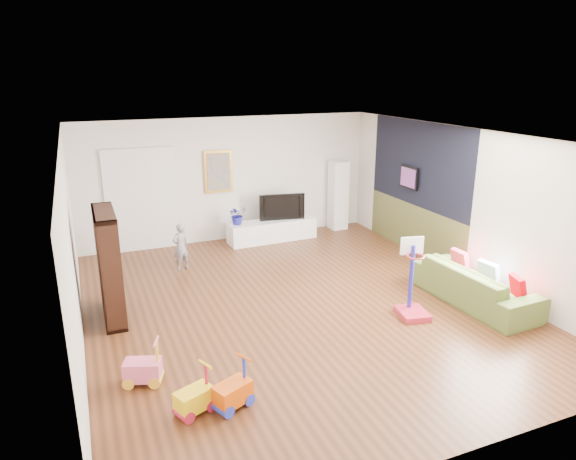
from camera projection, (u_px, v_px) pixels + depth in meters
name	position (u px, v px, depth m)	size (l,w,h in m)	color
floor	(297.00, 304.00, 8.33)	(6.50, 7.50, 0.00)	brown
ceiling	(298.00, 137.00, 7.53)	(6.50, 7.50, 0.00)	white
wall_back	(229.00, 179.00, 11.24)	(6.50, 0.00, 2.70)	silver
wall_front	(465.00, 335.00, 4.63)	(6.50, 0.00, 2.70)	white
wall_left	(72.00, 252.00, 6.74)	(0.00, 7.50, 2.70)	silver
wall_right	(465.00, 205.00, 9.12)	(0.00, 7.50, 2.70)	silver
navy_accent	(419.00, 164.00, 10.20)	(0.01, 3.20, 1.70)	black
olive_wainscot	(414.00, 229.00, 10.61)	(0.01, 3.20, 1.00)	brown
doorway	(142.00, 201.00, 10.59)	(1.45, 0.06, 2.10)	white
painting_back	(218.00, 172.00, 11.05)	(0.62, 0.06, 0.92)	gold
artwork_right	(409.00, 177.00, 10.45)	(0.04, 0.56, 0.46)	#7F3F8C
media_console	(272.00, 230.00, 11.41)	(1.98, 0.49, 0.46)	white
tall_cabinet	(338.00, 195.00, 12.13)	(0.38, 0.38, 1.63)	white
bookshelf	(109.00, 266.00, 7.66)	(0.30, 1.15, 1.69)	black
sofa	(475.00, 285.00, 8.31)	(2.16, 0.85, 0.63)	#566A2C
basketball_hoop	(415.00, 279.00, 7.75)	(0.42, 0.52, 1.24)	#B62437
ride_on_yellow	(194.00, 392.00, 5.61)	(0.41, 0.25, 0.55)	yellow
ride_on_orange	(232.00, 385.00, 5.70)	(0.43, 0.26, 0.57)	#E45207
ride_on_pink	(142.00, 363.00, 6.14)	(0.43, 0.27, 0.58)	#EB608B
child	(181.00, 247.00, 9.66)	(0.34, 0.22, 0.92)	gray
tv	(281.00, 206.00, 11.40)	(1.02, 0.13, 0.59)	black
vase_plant	(237.00, 215.00, 11.00)	(0.39, 0.33, 0.43)	navy
pillow_left	(518.00, 287.00, 7.77)	(0.09, 0.34, 0.34)	red
pillow_center	(489.00, 273.00, 8.32)	(0.10, 0.37, 0.37)	white
pillow_right	(460.00, 260.00, 8.88)	(0.09, 0.35, 0.35)	#D02D4C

